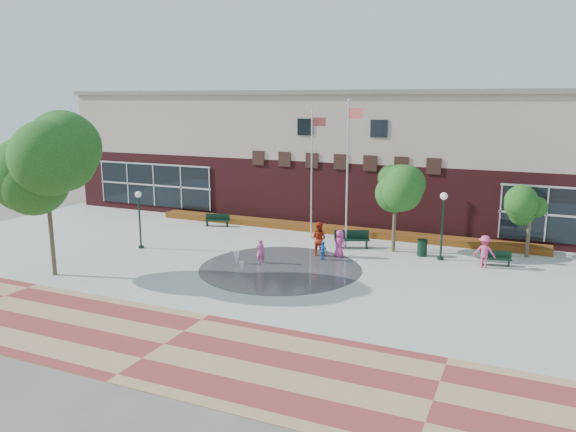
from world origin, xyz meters
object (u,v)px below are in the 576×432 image
at_px(flagpole_left, 312,168).
at_px(tree_big_left, 45,162).
at_px(bench_left, 217,222).
at_px(child_splash, 260,251).
at_px(trash_can, 422,248).
at_px(flagpole_right, 348,166).

bearing_deg(flagpole_left, tree_big_left, -134.97).
xyz_separation_m(flagpole_left, bench_left, (-7.07, 0.18, -4.15)).
bearing_deg(child_splash, bench_left, -72.73).
bearing_deg(child_splash, flagpole_left, -120.93).
height_order(bench_left, child_splash, child_splash).
bearing_deg(bench_left, child_splash, -61.82).
bearing_deg(trash_can, bench_left, 172.90).
bearing_deg(trash_can, flagpole_left, 167.53).
xyz_separation_m(flagpole_left, child_splash, (-0.37, -6.53, -3.77)).
height_order(flagpole_right, child_splash, flagpole_right).
bearing_deg(bench_left, tree_big_left, -114.78).
bearing_deg(tree_big_left, flagpole_right, 43.36).
bearing_deg(tree_big_left, flagpole_left, 54.74).
bearing_deg(trash_can, child_splash, -147.18).
bearing_deg(bench_left, trash_can, -23.89).
relative_size(bench_left, trash_can, 1.85).
bearing_deg(flagpole_right, bench_left, -168.00).
distance_m(trash_can, tree_big_left, 20.13).
height_order(flagpole_left, tree_big_left, flagpole_left).
xyz_separation_m(flagpole_right, bench_left, (-9.87, 1.69, -4.54)).
bearing_deg(child_splash, trash_can, -174.88).
bearing_deg(tree_big_left, bench_left, 82.01).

